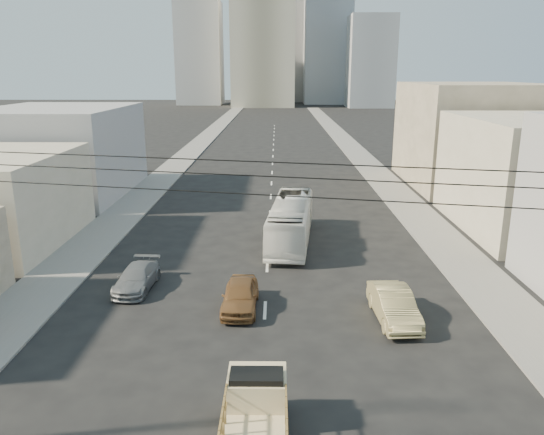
{
  "coord_description": "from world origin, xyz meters",
  "views": [
    {
      "loc": [
        0.56,
        -9.4,
        11.1
      ],
      "look_at": [
        0.3,
        18.11,
        3.5
      ],
      "focal_mm": 35.0,
      "sensor_mm": 36.0,
      "label": 1
    }
  ],
  "objects_px": {
    "sedan_brown": "(240,295)",
    "city_bus": "(291,221)",
    "flatbed_pickup": "(256,412)",
    "sedan_tan": "(394,305)",
    "sedan_grey": "(137,278)"
  },
  "relations": [
    {
      "from": "sedan_brown",
      "to": "city_bus",
      "type": "bearing_deg",
      "value": 76.72
    },
    {
      "from": "flatbed_pickup",
      "to": "city_bus",
      "type": "relative_size",
      "value": 0.42
    },
    {
      "from": "flatbed_pickup",
      "to": "sedan_brown",
      "type": "bearing_deg",
      "value": 96.72
    },
    {
      "from": "sedan_tan",
      "to": "sedan_grey",
      "type": "height_order",
      "value": "sedan_tan"
    },
    {
      "from": "flatbed_pickup",
      "to": "sedan_tan",
      "type": "relative_size",
      "value": 0.98
    },
    {
      "from": "sedan_tan",
      "to": "sedan_grey",
      "type": "relative_size",
      "value": 1.07
    },
    {
      "from": "sedan_brown",
      "to": "sedan_grey",
      "type": "xyz_separation_m",
      "value": [
        -5.62,
        2.42,
        -0.09
      ]
    },
    {
      "from": "sedan_brown",
      "to": "sedan_grey",
      "type": "distance_m",
      "value": 6.12
    },
    {
      "from": "flatbed_pickup",
      "to": "sedan_brown",
      "type": "xyz_separation_m",
      "value": [
        -1.13,
        9.59,
        -0.39
      ]
    },
    {
      "from": "sedan_brown",
      "to": "sedan_tan",
      "type": "height_order",
      "value": "sedan_tan"
    },
    {
      "from": "city_bus",
      "to": "sedan_tan",
      "type": "xyz_separation_m",
      "value": [
        4.46,
        -11.62,
        -0.71
      ]
    },
    {
      "from": "flatbed_pickup",
      "to": "sedan_brown",
      "type": "relative_size",
      "value": 1.07
    },
    {
      "from": "sedan_brown",
      "to": "sedan_tan",
      "type": "bearing_deg",
      "value": -7.93
    },
    {
      "from": "flatbed_pickup",
      "to": "city_bus",
      "type": "xyz_separation_m",
      "value": [
        1.56,
        20.08,
        0.36
      ]
    },
    {
      "from": "city_bus",
      "to": "sedan_grey",
      "type": "distance_m",
      "value": 11.61
    }
  ]
}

